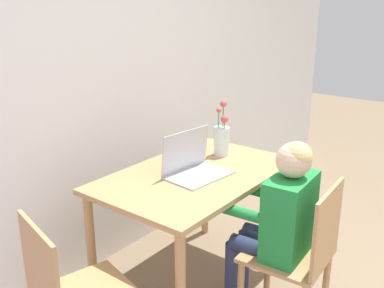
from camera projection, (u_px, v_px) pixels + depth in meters
The scene contains 7 objects.
wall_back at pixel (98, 72), 2.69m from camera, with size 6.40×0.05×2.50m.
dining_table at pixel (196, 187), 2.59m from camera, with size 1.16×0.73×0.72m.
chair_occupied at pixel (299, 256), 2.27m from camera, with size 0.43×0.43×0.83m.
person_seated at pixel (281, 214), 2.27m from camera, with size 0.36×0.44×1.03m.
laptop at pixel (193, 165), 2.52m from camera, with size 0.38×0.28×0.25m.
flower_vase at pixel (222, 138), 2.82m from camera, with size 0.10×0.10×0.35m.
water_bottle at pixel (199, 147), 2.73m from camera, with size 0.08×0.08×0.19m.
Camera 1 is at (-1.78, 0.13, 1.68)m, focal length 42.00 mm.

